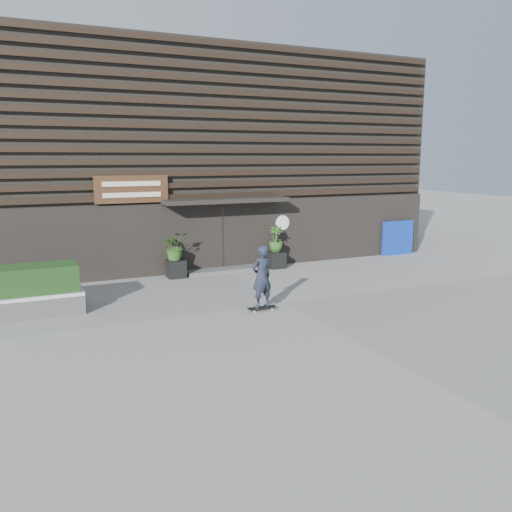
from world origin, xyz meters
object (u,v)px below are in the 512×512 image
planter_pot_left (176,269)px  planter_pot_right (276,260)px  raised_bed (12,307)px  skateboarder (262,277)px  blue_tarp (398,238)px

planter_pot_left → planter_pot_right: size_ratio=1.00×
planter_pot_right → raised_bed: bearing=-163.8°
raised_bed → skateboarder: size_ratio=1.97×
planter_pot_right → skateboarder: (-2.81, -4.79, 0.63)m
planter_pot_right → skateboarder: skateboarder is taller
blue_tarp → skateboarder: skateboarder is taller
planter_pot_left → skateboarder: (0.99, -4.79, 0.63)m
raised_bed → blue_tarp: bearing=11.1°
skateboarder → raised_bed: bearing=160.0°
planter_pot_right → raised_bed: (-8.87, -2.59, -0.05)m
planter_pot_left → raised_bed: size_ratio=0.17×
planter_pot_left → blue_tarp: 9.66m
skateboarder → blue_tarp: bearing=30.5°
planter_pot_right → blue_tarp: bearing=2.9°
planter_pot_right → planter_pot_left: bearing=180.0°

